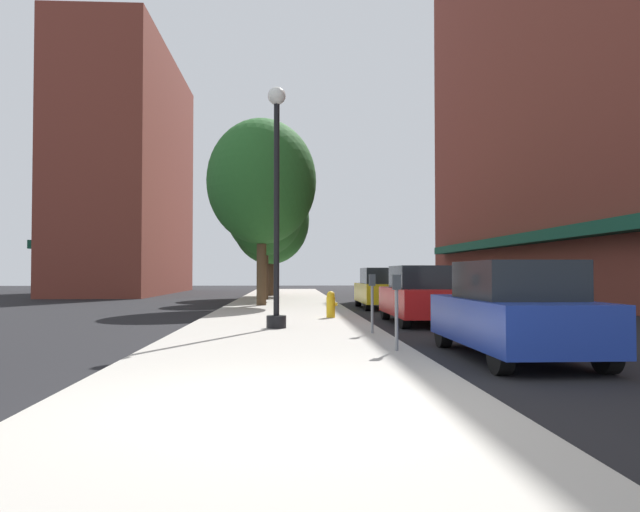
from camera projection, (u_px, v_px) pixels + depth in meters
ground_plane at (384, 309)px, 24.26m from camera, size 90.00×90.00×0.00m
sidewalk_slab at (284, 307)px, 25.05m from camera, size 4.80×50.00×0.12m
building_right_brick at (596, 56)px, 29.15m from camera, size 6.80×40.00×23.89m
building_far_background at (130, 176)px, 42.67m from camera, size 6.80×18.00×16.68m
lamppost at (277, 201)px, 14.76m from camera, size 0.48×0.48×5.90m
fire_hydrant at (331, 304)px, 18.10m from camera, size 0.33×0.26×0.79m
parking_meter_near at (397, 302)px, 10.44m from camera, size 0.14×0.09×1.31m
parking_meter_far at (372, 296)px, 13.47m from camera, size 0.14×0.09×1.31m
tree_near at (262, 182)px, 25.15m from camera, size 4.54×4.54×7.75m
tree_mid at (270, 220)px, 35.34m from camera, size 4.53×4.53×7.04m
tree_far at (265, 212)px, 30.46m from camera, size 3.90×3.90×6.68m
car_blue at (513, 311)px, 10.27m from camera, size 1.80×4.30×1.66m
car_red at (421, 295)px, 17.36m from camera, size 1.80×4.30×1.66m
car_yellow at (382, 289)px, 24.72m from camera, size 1.80×4.30×1.66m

